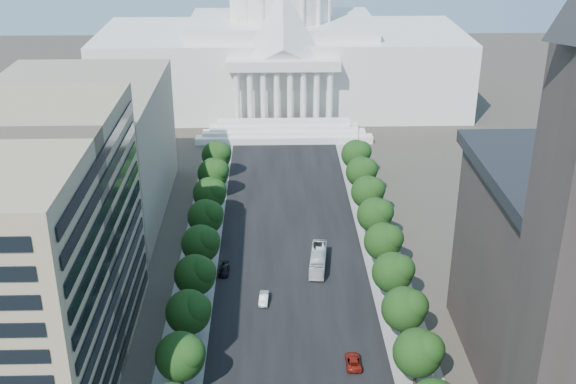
{
  "coord_description": "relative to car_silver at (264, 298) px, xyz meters",
  "views": [
    {
      "loc": [
        -4.01,
        -53.64,
        73.24
      ],
      "look_at": [
        -0.76,
        73.0,
        16.66
      ],
      "focal_mm": 45.0,
      "sensor_mm": 36.0,
      "label": 1
    }
  ],
  "objects": [
    {
      "name": "tree_r_d",
      "position": [
        23.89,
        -12.47,
        5.68
      ],
      "size": [
        7.79,
        7.6,
        9.97
      ],
      "color": "#33261C",
      "rests_on": "ground"
    },
    {
      "name": "tree_r_h",
      "position": [
        23.89,
        35.53,
        5.68
      ],
      "size": [
        7.79,
        7.6,
        9.97
      ],
      "color": "#33261C",
      "rests_on": "ground"
    },
    {
      "name": "car_silver",
      "position": [
        0.0,
        0.0,
        0.0
      ],
      "size": [
        1.97,
        4.79,
        1.55
      ],
      "primitive_type": "imported",
      "rotation": [
        0.0,
        0.0,
        -0.07
      ],
      "color": "#B8BBC1",
      "rests_on": "ground"
    },
    {
      "name": "tree_l_h",
      "position": [
        -12.11,
        35.53,
        5.68
      ],
      "size": [
        7.79,
        7.6,
        9.97
      ],
      "color": "#33261C",
      "rests_on": "ground"
    },
    {
      "name": "tree_r_i",
      "position": [
        23.89,
        47.53,
        5.68
      ],
      "size": [
        7.79,
        7.6,
        9.97
      ],
      "color": "#33261C",
      "rests_on": "ground"
    },
    {
      "name": "car_red",
      "position": [
        14.54,
        -19.07,
        -0.04
      ],
      "size": [
        2.52,
        5.32,
        1.47
      ],
      "primitive_type": "imported",
      "rotation": [
        0.0,
        0.0,
        3.13
      ],
      "color": "maroon",
      "rests_on": "ground"
    },
    {
      "name": "tree_l_j",
      "position": [
        -12.11,
        59.53,
        5.68
      ],
      "size": [
        7.79,
        7.6,
        9.97
      ],
      "color": "#33261C",
      "rests_on": "ground"
    },
    {
      "name": "road_asphalt",
      "position": [
        5.56,
        29.72,
        -0.77
      ],
      "size": [
        30.0,
        260.0,
        0.01
      ],
      "primitive_type": "cube",
      "color": "black",
      "rests_on": "ground"
    },
    {
      "name": "tree_l_e",
      "position": [
        -12.11,
        -0.47,
        5.68
      ],
      "size": [
        7.79,
        7.6,
        9.97
      ],
      "color": "#33261C",
      "rests_on": "ground"
    },
    {
      "name": "tree_r_c",
      "position": [
        23.89,
        -24.47,
        5.68
      ],
      "size": [
        7.79,
        7.6,
        9.97
      ],
      "color": "#33261C",
      "rests_on": "ground"
    },
    {
      "name": "city_bus",
      "position": [
        10.87,
        12.61,
        0.96
      ],
      "size": [
        4.38,
        12.67,
        3.46
      ],
      "primitive_type": "imported",
      "rotation": [
        0.0,
        0.0,
        -0.12
      ],
      "color": "silver",
      "rests_on": "ground"
    },
    {
      "name": "tree_r_g",
      "position": [
        23.89,
        23.53,
        5.68
      ],
      "size": [
        7.79,
        7.6,
        9.97
      ],
      "color": "#33261C",
      "rests_on": "ground"
    },
    {
      "name": "tree_l_c",
      "position": [
        -12.11,
        -24.47,
        5.68
      ],
      "size": [
        7.79,
        7.6,
        9.97
      ],
      "color": "#33261C",
      "rests_on": "ground"
    },
    {
      "name": "car_dark_b",
      "position": [
        -7.94,
        10.74,
        -0.07
      ],
      "size": [
        2.19,
        4.92,
        1.4
      ],
      "primitive_type": "imported",
      "rotation": [
        0.0,
        0.0,
        -0.05
      ],
      "color": "black",
      "rests_on": "ground"
    },
    {
      "name": "streetlight_c",
      "position": [
        25.46,
        -0.28,
        5.05
      ],
      "size": [
        2.61,
        0.44,
        9.0
      ],
      "color": "gray",
      "rests_on": "ground"
    },
    {
      "name": "tree_r_j",
      "position": [
        23.89,
        59.53,
        5.68
      ],
      "size": [
        7.79,
        7.6,
        9.97
      ],
      "color": "#33261C",
      "rests_on": "ground"
    },
    {
      "name": "tree_l_g",
      "position": [
        -12.11,
        23.53,
        5.68
      ],
      "size": [
        7.79,
        7.6,
        9.97
      ],
      "color": "#33261C",
      "rests_on": "ground"
    },
    {
      "name": "streetlight_f",
      "position": [
        25.46,
        74.72,
        5.05
      ],
      "size": [
        2.61,
        0.44,
        9.0
      ],
      "color": "gray",
      "rests_on": "ground"
    },
    {
      "name": "tree_l_d",
      "position": [
        -12.11,
        -12.47,
        5.68
      ],
      "size": [
        7.79,
        7.6,
        9.97
      ],
      "color": "#33261C",
      "rests_on": "ground"
    },
    {
      "name": "tree_l_i",
      "position": [
        -12.11,
        47.53,
        5.68
      ],
      "size": [
        7.79,
        7.6,
        9.97
      ],
      "color": "#33261C",
      "rests_on": "ground"
    },
    {
      "name": "sidewalk_left",
      "position": [
        -13.44,
        29.72,
        -0.77
      ],
      "size": [
        8.0,
        260.0,
        0.02
      ],
      "primitive_type": "cube",
      "color": "gray",
      "rests_on": "ground"
    },
    {
      "name": "streetlight_e",
      "position": [
        25.46,
        49.72,
        5.05
      ],
      "size": [
        2.61,
        0.44,
        9.0
      ],
      "color": "gray",
      "rests_on": "ground"
    },
    {
      "name": "office_block_left_far",
      "position": [
        -42.44,
        39.72,
        14.23
      ],
      "size": [
        38.0,
        52.0,
        30.0
      ],
      "primitive_type": "cube",
      "color": "gray",
      "rests_on": "ground"
    },
    {
      "name": "capitol",
      "position": [
        5.56,
        124.61,
        19.24
      ],
      "size": [
        120.0,
        56.0,
        73.0
      ],
      "color": "white",
      "rests_on": "ground"
    },
    {
      "name": "tree_r_e",
      "position": [
        23.89,
        -0.47,
        5.68
      ],
      "size": [
        7.79,
        7.6,
        9.97
      ],
      "color": "#33261C",
      "rests_on": "ground"
    },
    {
      "name": "streetlight_d",
      "position": [
        25.46,
        24.72,
        5.05
      ],
      "size": [
        2.61,
        0.44,
        9.0
      ],
      "color": "gray",
      "rests_on": "ground"
    },
    {
      "name": "streetlight_b",
      "position": [
        25.46,
        -25.28,
        5.05
      ],
      "size": [
        2.61,
        0.44,
        9.0
      ],
      "color": "gray",
      "rests_on": "ground"
    },
    {
      "name": "sidewalk_right",
      "position": [
        24.56,
        29.72,
        -0.77
      ],
      "size": [
        8.0,
        260.0,
        0.02
      ],
      "primitive_type": "cube",
      "color": "gray",
      "rests_on": "ground"
    },
    {
      "name": "tree_r_f",
      "position": [
        23.89,
        11.53,
        5.68
      ],
      "size": [
        7.79,
        7.6,
        9.97
      ],
      "color": "#33261C",
      "rests_on": "ground"
    },
    {
      "name": "tree_l_f",
      "position": [
        -12.11,
        11.53,
        5.68
      ],
      "size": [
        7.79,
        7.6,
        9.97
      ],
      "color": "#33261C",
      "rests_on": "ground"
    }
  ]
}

